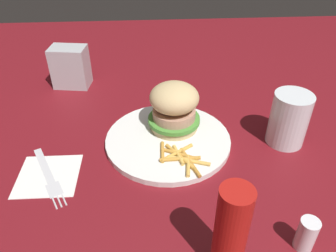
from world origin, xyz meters
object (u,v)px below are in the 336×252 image
at_px(fries_pile, 181,157).
at_px(napkin_dispenser, 70,67).
at_px(napkin, 48,175).
at_px(fork, 48,175).
at_px(ketchup_bottle, 231,232).
at_px(salt_shaker, 306,234).
at_px(drink_glass, 287,121).
at_px(plate, 168,140).
at_px(sandwich, 174,107).

relative_size(fries_pile, napkin_dispenser, 0.96).
height_order(napkin, fork, fork).
distance_m(napkin_dispenser, ketchup_bottle, 0.62).
distance_m(fries_pile, salt_shaker, 0.25).
bearing_deg(fries_pile, drink_glass, 15.20).
height_order(plate, sandwich, sandwich).
relative_size(napkin, ketchup_bottle, 0.74).
bearing_deg(plate, napkin, -159.73).
xyz_separation_m(plate, napkin_dispenser, (-0.24, 0.26, 0.05)).
relative_size(fork, ketchup_bottle, 1.08).
bearing_deg(fork, plate, 20.65).
relative_size(sandwich, salt_shaker, 2.00).
relative_size(sandwich, ketchup_bottle, 0.74).
xyz_separation_m(sandwich, napkin_dispenser, (-0.25, 0.23, -0.01)).
bearing_deg(napkin, fries_pile, 3.96).
distance_m(fries_pile, ketchup_bottle, 0.23).
relative_size(napkin_dispenser, salt_shaker, 1.93).
xyz_separation_m(drink_glass, salt_shaker, (-0.06, -0.25, -0.02)).
bearing_deg(fries_pile, napkin, -176.04).
xyz_separation_m(fries_pile, drink_glass, (0.22, 0.06, 0.03)).
relative_size(fork, napkin_dispenser, 1.52).
xyz_separation_m(napkin, drink_glass, (0.47, 0.08, 0.05)).
bearing_deg(fries_pile, napkin_dispenser, 127.93).
distance_m(plate, fork, 0.24).
relative_size(plate, napkin, 2.34).
bearing_deg(fries_pile, plate, 107.23).
xyz_separation_m(sandwich, fries_pile, (0.01, -0.10, -0.05)).
xyz_separation_m(plate, napkin, (-0.23, -0.08, -0.01)).
relative_size(fries_pile, drink_glass, 0.92).
relative_size(napkin, drink_glass, 0.99).
bearing_deg(plate, salt_shaker, -54.86).
bearing_deg(ketchup_bottle, plate, 102.38).
height_order(plate, ketchup_bottle, ketchup_bottle).
distance_m(fork, salt_shaker, 0.44).
bearing_deg(ketchup_bottle, fork, 145.75).
bearing_deg(drink_glass, napkin_dispenser, 150.57).
bearing_deg(drink_glass, plate, 178.46).
bearing_deg(fork, napkin, 116.91).
relative_size(plate, fork, 1.59).
xyz_separation_m(plate, fries_pile, (0.02, -0.07, 0.01)).
bearing_deg(salt_shaker, sandwich, 119.32).
bearing_deg(napkin, drink_glass, 9.36).
bearing_deg(salt_shaker, fries_pile, 130.05).
height_order(fork, drink_glass, drink_glass).
bearing_deg(fries_pile, ketchup_bottle, -79.17).
relative_size(fork, drink_glass, 1.46).
height_order(sandwich, napkin_dispenser, sandwich).
distance_m(napkin, fork, 0.00).
bearing_deg(ketchup_bottle, fries_pile, 100.83).
distance_m(drink_glass, salt_shaker, 0.26).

